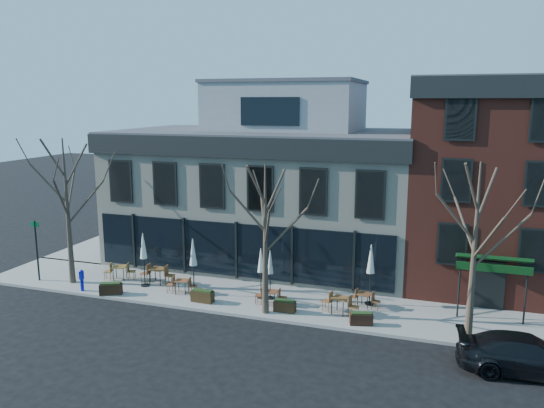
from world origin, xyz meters
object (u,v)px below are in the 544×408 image
(call_box, at_px, (82,279))
(umbrella_0, at_px, (143,249))
(cafe_set_0, at_px, (120,271))
(parked_sedan, at_px, (527,355))

(call_box, distance_m, umbrella_0, 3.52)
(umbrella_0, bearing_deg, cafe_set_0, 165.16)
(parked_sedan, xyz_separation_m, call_box, (-21.09, 1.82, 0.05))
(cafe_set_0, height_order, umbrella_0, umbrella_0)
(call_box, relative_size, umbrella_0, 0.40)
(parked_sedan, height_order, cafe_set_0, parked_sedan)
(call_box, bearing_deg, cafe_set_0, 69.72)
(cafe_set_0, xyz_separation_m, umbrella_0, (1.91, -0.51, 1.60))
(umbrella_0, bearing_deg, call_box, -148.00)
(parked_sedan, height_order, umbrella_0, umbrella_0)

